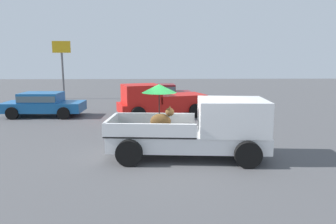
{
  "coord_description": "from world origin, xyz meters",
  "views": [
    {
      "loc": [
        -0.92,
        -9.8,
        3.16
      ],
      "look_at": [
        -0.57,
        2.25,
        1.1
      ],
      "focal_mm": 33.34,
      "sensor_mm": 36.0,
      "label": 1
    }
  ],
  "objects_px": {
    "parked_sedan_near": "(161,92)",
    "parked_sedan_far": "(43,103)",
    "motel_sign": "(62,58)",
    "pickup_truck_main": "(202,128)",
    "pickup_truck_red": "(159,101)"
  },
  "relations": [
    {
      "from": "parked_sedan_far",
      "to": "motel_sign",
      "type": "distance_m",
      "value": 8.25
    },
    {
      "from": "parked_sedan_near",
      "to": "parked_sedan_far",
      "type": "xyz_separation_m",
      "value": [
        -6.55,
        -5.46,
        0.0
      ]
    },
    {
      "from": "pickup_truck_red",
      "to": "parked_sedan_near",
      "type": "xyz_separation_m",
      "value": [
        0.16,
        5.66,
        -0.13
      ]
    },
    {
      "from": "parked_sedan_near",
      "to": "pickup_truck_red",
      "type": "bearing_deg",
      "value": -94.85
    },
    {
      "from": "pickup_truck_main",
      "to": "parked_sedan_far",
      "type": "relative_size",
      "value": 1.2
    },
    {
      "from": "pickup_truck_main",
      "to": "parked_sedan_far",
      "type": "bearing_deg",
      "value": 140.6
    },
    {
      "from": "parked_sedan_far",
      "to": "parked_sedan_near",
      "type": "bearing_deg",
      "value": 40.68
    },
    {
      "from": "pickup_truck_main",
      "to": "parked_sedan_far",
      "type": "distance_m",
      "value": 10.79
    },
    {
      "from": "pickup_truck_main",
      "to": "parked_sedan_near",
      "type": "height_order",
      "value": "pickup_truck_main"
    },
    {
      "from": "pickup_truck_main",
      "to": "motel_sign",
      "type": "bearing_deg",
      "value": 124.86
    },
    {
      "from": "pickup_truck_main",
      "to": "pickup_truck_red",
      "type": "distance_m",
      "value": 7.39
    },
    {
      "from": "pickup_truck_main",
      "to": "pickup_truck_red",
      "type": "height_order",
      "value": "pickup_truck_main"
    },
    {
      "from": "parked_sedan_near",
      "to": "parked_sedan_far",
      "type": "height_order",
      "value": "same"
    },
    {
      "from": "pickup_truck_red",
      "to": "motel_sign",
      "type": "xyz_separation_m",
      "value": [
        -7.59,
        7.98,
        2.34
      ]
    },
    {
      "from": "parked_sedan_far",
      "to": "motel_sign",
      "type": "height_order",
      "value": "motel_sign"
    }
  ]
}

